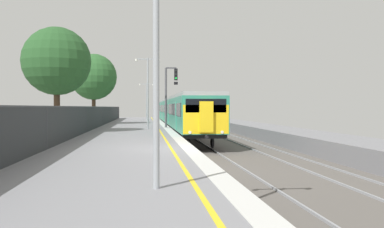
{
  "coord_description": "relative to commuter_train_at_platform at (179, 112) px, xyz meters",
  "views": [
    {
      "loc": [
        -1.45,
        -17.88,
        1.74
      ],
      "look_at": [
        1.41,
        7.73,
        1.32
      ],
      "focal_mm": 39.71,
      "sensor_mm": 36.0,
      "label": 1
    }
  ],
  "objects": [
    {
      "name": "ground",
      "position": [
        0.54,
        -26.0,
        -1.88
      ],
      "size": [
        17.4,
        110.0,
        1.21
      ],
      "color": "gray"
    },
    {
      "name": "platform_lamp_mid",
      "position": [
        -3.3,
        -9.89,
        2.07
      ],
      "size": [
        2.0,
        0.2,
        5.66
      ],
      "color": "#93999E",
      "rests_on": "ground"
    },
    {
      "name": "platform_back_fence",
      "position": [
        -7.55,
        -26.0,
        -0.33
      ],
      "size": [
        0.07,
        99.0,
        1.79
      ],
      "color": "#282B2D",
      "rests_on": "ground"
    },
    {
      "name": "background_tree_left",
      "position": [
        -9.46,
        -14.49,
        3.45
      ],
      "size": [
        4.6,
        4.6,
        7.13
      ],
      "color": "#473323",
      "rests_on": "ground"
    },
    {
      "name": "background_tree_centre",
      "position": [
        -8.61,
        -0.01,
        3.42
      ],
      "size": [
        4.67,
        4.67,
        7.14
      ],
      "color": "#473323",
      "rests_on": "ground"
    },
    {
      "name": "platform_lamp_near",
      "position": [
        -3.3,
        -34.84,
        2.13
      ],
      "size": [
        2.0,
        0.2,
        5.77
      ],
      "color": "#93999E",
      "rests_on": "ground"
    },
    {
      "name": "signal_gantry",
      "position": [
        -1.48,
        -7.75,
        1.93
      ],
      "size": [
        1.1,
        0.24,
        5.13
      ],
      "color": "#47474C",
      "rests_on": "ground"
    },
    {
      "name": "commuter_train_at_platform",
      "position": [
        0.0,
        0.0,
        0.0
      ],
      "size": [
        2.83,
        39.47,
        3.81
      ],
      "color": "#2D846B",
      "rests_on": "ground"
    },
    {
      "name": "platform_lamp_far",
      "position": [
        -3.3,
        15.05,
        1.74
      ],
      "size": [
        2.0,
        0.2,
        5.02
      ],
      "color": "#93999E",
      "rests_on": "ground"
    }
  ]
}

